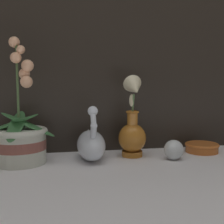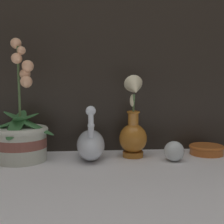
# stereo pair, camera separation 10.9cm
# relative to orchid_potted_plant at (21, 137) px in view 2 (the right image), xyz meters

# --- Properties ---
(ground_plane) EXTENTS (2.80, 2.80, 0.00)m
(ground_plane) POSITION_rel_orchid_potted_plant_xyz_m (0.32, -0.11, -0.08)
(ground_plane) COLOR white
(orchid_potted_plant) EXTENTS (0.25, 0.23, 0.42)m
(orchid_potted_plant) POSITION_rel_orchid_potted_plant_xyz_m (0.00, 0.00, 0.00)
(orchid_potted_plant) COLOR beige
(orchid_potted_plant) RESTS_ON ground_plane
(swan_figurine) EXTENTS (0.10, 0.20, 0.19)m
(swan_figurine) POSITION_rel_orchid_potted_plant_xyz_m (0.24, 0.00, -0.03)
(swan_figurine) COLOR silver
(swan_figurine) RESTS_ON ground_plane
(blue_vase) EXTENTS (0.10, 0.13, 0.29)m
(blue_vase) POSITION_rel_orchid_potted_plant_xyz_m (0.39, 0.02, 0.02)
(blue_vase) COLOR #B26B23
(blue_vase) RESTS_ON ground_plane
(glass_sphere) EXTENTS (0.07, 0.07, 0.07)m
(glass_sphere) POSITION_rel_orchid_potted_plant_xyz_m (0.52, -0.05, -0.05)
(glass_sphere) COLOR silver
(glass_sphere) RESTS_ON ground_plane
(amber_dish) EXTENTS (0.13, 0.13, 0.03)m
(amber_dish) POSITION_rel_orchid_potted_plant_xyz_m (0.67, 0.03, -0.06)
(amber_dish) COLOR #C66628
(amber_dish) RESTS_ON ground_plane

